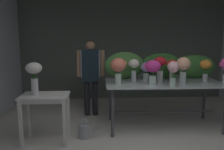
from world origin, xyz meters
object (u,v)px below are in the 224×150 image
object	(u,v)px
vase_peach_tulips	(183,67)
display_table_glass	(164,88)
vase_magenta_peonies	(153,69)
watering_can	(84,131)
florist	(91,70)
vase_scarlet_carnations	(172,67)
vase_blush_snapdragons	(173,70)
side_table_white	(45,102)
vase_sunset_freesia	(206,67)
vase_ivory_hydrangea	(134,67)
vase_lilac_dahlias	(146,69)
vase_white_roses_tall	(34,73)
vase_crimson_roses	(160,66)
vase_coral_anemones	(118,67)

from	to	relation	value
vase_peach_tulips	display_table_glass	bearing A→B (deg)	140.09
vase_magenta_peonies	watering_can	bearing A→B (deg)	-170.51
display_table_glass	florist	xyz separation A→B (m)	(-1.37, 0.74, 0.25)
florist	vase_magenta_peonies	size ratio (longest dim) A/B	3.74
vase_scarlet_carnations	vase_blush_snapdragons	size ratio (longest dim) A/B	0.94
side_table_white	vase_sunset_freesia	world-z (taller)	vase_sunset_freesia
vase_blush_snapdragons	watering_can	bearing A→B (deg)	-179.85
vase_ivory_hydrangea	vase_sunset_freesia	xyz separation A→B (m)	(1.30, -0.12, 0.01)
vase_lilac_dahlias	watering_can	world-z (taller)	vase_lilac_dahlias
side_table_white	vase_blush_snapdragons	size ratio (longest dim) A/B	1.83
display_table_glass	vase_magenta_peonies	world-z (taller)	vase_magenta_peonies
vase_peach_tulips	watering_can	distance (m)	2.00
display_table_glass	florist	size ratio (longest dim) A/B	1.33
vase_magenta_peonies	florist	bearing A→B (deg)	138.37
vase_magenta_peonies	vase_white_roses_tall	world-z (taller)	vase_white_roses_tall
vase_scarlet_carnations	vase_sunset_freesia	size ratio (longest dim) A/B	0.98
vase_crimson_roses	vase_scarlet_carnations	distance (m)	0.29
vase_sunset_freesia	vase_magenta_peonies	distance (m)	1.05
vase_coral_anemones	vase_lilac_dahlias	xyz separation A→B (m)	(0.56, 0.31, -0.09)
vase_blush_snapdragons	side_table_white	bearing A→B (deg)	-177.21
watering_can	florist	bearing A→B (deg)	86.36
vase_scarlet_carnations	vase_white_roses_tall	bearing A→B (deg)	-165.31
vase_scarlet_carnations	vase_sunset_freesia	bearing A→B (deg)	-11.21
watering_can	vase_magenta_peonies	bearing A→B (deg)	9.49
vase_peach_tulips	vase_ivory_hydrangea	size ratio (longest dim) A/B	1.14
display_table_glass	vase_magenta_peonies	size ratio (longest dim) A/B	4.98
display_table_glass	side_table_white	distance (m)	2.11
vase_blush_snapdragons	vase_scarlet_carnations	bearing A→B (deg)	74.17
vase_coral_anemones	vase_blush_snapdragons	world-z (taller)	vase_coral_anemones
florist	watering_can	size ratio (longest dim) A/B	4.55
vase_magenta_peonies	vase_white_roses_tall	distance (m)	1.94
vase_coral_anemones	watering_can	world-z (taller)	vase_coral_anemones
display_table_glass	vase_blush_snapdragons	xyz separation A→B (m)	(0.02, -0.42, 0.39)
display_table_glass	vase_white_roses_tall	distance (m)	2.28
vase_magenta_peonies	watering_can	world-z (taller)	vase_magenta_peonies
vase_scarlet_carnations	vase_ivory_hydrangea	distance (m)	0.72
vase_white_roses_tall	watering_can	size ratio (longest dim) A/B	1.45
display_table_glass	vase_lilac_dahlias	bearing A→B (deg)	146.99
vase_peach_tulips	side_table_white	bearing A→B (deg)	-172.57
watering_can	vase_blush_snapdragons	bearing A→B (deg)	0.15
vase_white_roses_tall	vase_coral_anemones	bearing A→B (deg)	16.77
vase_scarlet_carnations	watering_can	size ratio (longest dim) A/B	1.14
vase_peach_tulips	vase_scarlet_carnations	size ratio (longest dim) A/B	1.18
side_table_white	florist	distance (m)	1.47
side_table_white	vase_peach_tulips	distance (m)	2.37
vase_magenta_peonies	vase_blush_snapdragons	bearing A→B (deg)	-32.92
vase_lilac_dahlias	vase_magenta_peonies	distance (m)	0.42
display_table_glass	vase_coral_anemones	size ratio (longest dim) A/B	4.66
display_table_glass	vase_peach_tulips	bearing A→B (deg)	-39.91
vase_peach_tulips	vase_scarlet_carnations	xyz separation A→B (m)	(-0.09, 0.32, -0.04)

